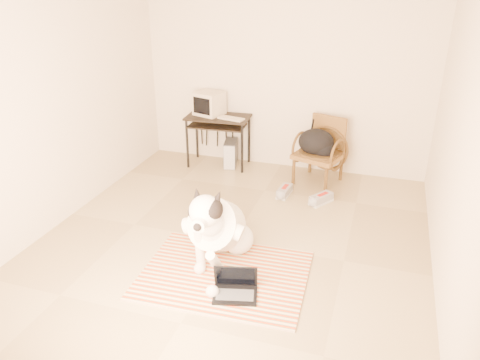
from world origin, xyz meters
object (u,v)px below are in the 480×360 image
at_px(laptop, 235,287).
at_px(computer_desk, 218,123).
at_px(dog, 217,228).
at_px(crt_monitor, 209,103).
at_px(pc_tower, 231,153).
at_px(rattan_chair, 321,151).
at_px(backpack, 318,143).

bearing_deg(laptop, computer_desk, 113.08).
xyz_separation_m(dog, computer_desk, (-0.86, 2.33, 0.27)).
distance_m(crt_monitor, pc_tower, 0.79).
distance_m(laptop, computer_desk, 3.09).
height_order(crt_monitor, pc_tower, crt_monitor).
relative_size(dog, crt_monitor, 2.89).
xyz_separation_m(dog, rattan_chair, (0.64, 2.23, 0.07)).
bearing_deg(pc_tower, rattan_chair, -6.42).
bearing_deg(pc_tower, backpack, -9.94).
bearing_deg(pc_tower, laptop, -70.31).
height_order(rattan_chair, backpack, rattan_chair).
bearing_deg(backpack, pc_tower, 170.06).
bearing_deg(crt_monitor, backpack, -8.35).
relative_size(dog, laptop, 2.91).
relative_size(dog, computer_desk, 1.40).
bearing_deg(crt_monitor, dog, -67.17).
bearing_deg(laptop, backpack, 84.16).
relative_size(laptop, computer_desk, 0.48).
bearing_deg(crt_monitor, laptop, -64.83).
bearing_deg(crt_monitor, pc_tower, -1.97).
height_order(dog, rattan_chair, dog).
height_order(dog, backpack, dog).
height_order(computer_desk, pc_tower, computer_desk).
bearing_deg(computer_desk, dog, -69.84).
distance_m(dog, computer_desk, 2.50).
xyz_separation_m(computer_desk, backpack, (1.46, -0.18, -0.08)).
xyz_separation_m(dog, backpack, (0.60, 2.15, 0.19)).
bearing_deg(backpack, dog, -105.66).
bearing_deg(backpack, laptop, -95.84).
bearing_deg(rattan_chair, crt_monitor, 174.45).
height_order(dog, laptop, dog).
bearing_deg(laptop, dog, 125.82).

